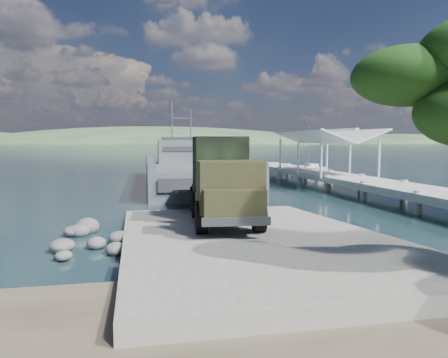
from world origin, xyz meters
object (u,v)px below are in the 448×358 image
pier (330,170)px  soldier (210,206)px  military_truck (222,178)px  sailboat_near (320,172)px  landing_craft (190,176)px  sailboat_far (309,169)px

pier → soldier: (-14.23, -17.78, -0.28)m
pier → soldier: 22.77m
military_truck → pier: bearing=56.3°
pier → sailboat_near: 14.51m
landing_craft → soldier: size_ratio=19.89×
sailboat_near → landing_craft: bearing=-143.5°
sailboat_near → sailboat_far: 5.98m
soldier → sailboat_near: size_ratio=0.28×
landing_craft → sailboat_near: (17.32, 7.84, -0.48)m
landing_craft → military_truck: size_ratio=3.75×
landing_craft → military_truck: bearing=-91.8°
soldier → sailboat_near: sailboat_near is taller
military_truck → landing_craft: bearing=91.7°
pier → military_truck: pier is taller
pier → landing_craft: (-12.12, 5.65, -0.81)m
sailboat_far → pier: bearing=-110.6°
military_truck → sailboat_near: sailboat_near is taller
soldier → landing_craft: bearing=89.5°
pier → military_truck: 21.50m
pier → landing_craft: 13.40m
soldier → sailboat_far: sailboat_far is taller
sailboat_far → landing_craft: bearing=-146.0°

